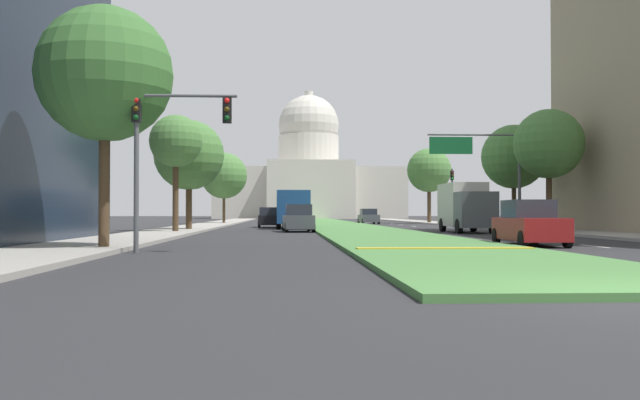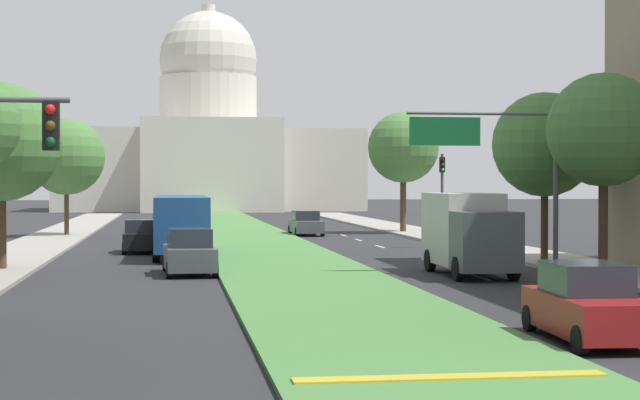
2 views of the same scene
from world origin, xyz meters
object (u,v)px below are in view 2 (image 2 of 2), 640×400
object	(u,v)px
traffic_light_far_right	(442,188)
street_tree_right_mid	(603,130)
capitol_building	(209,145)
sedan_lead_stopped	(587,305)
city_bus	(181,220)
street_tree_right_far	(545,145)
sedan_very_far	(181,216)
box_truck_delivery	(468,232)
sedan_distant	(141,237)
overhead_guide_sign	(499,156)
sedan_far_horizon	(306,224)
sedan_midblock	(189,253)
street_tree_left_far	(1,142)
street_tree_left_distant	(66,157)
street_tree_right_distant	(403,148)

from	to	relation	value
traffic_light_far_right	street_tree_right_mid	bearing A→B (deg)	-83.80
capitol_building	sedan_lead_stopped	xyz separation A→B (m)	(4.45, -117.67, -7.67)
traffic_light_far_right	city_bus	world-z (taller)	traffic_light_far_right
capitol_building	traffic_light_far_right	size ratio (longest dim) A/B	7.47
street_tree_right_mid	street_tree_right_far	bearing A→B (deg)	95.07
sedan_very_far	city_bus	xyz separation A→B (m)	(-0.34, -37.22, 0.94)
sedan_lead_stopped	sedan_very_far	bearing A→B (deg)	97.32
street_tree_right_far	box_truck_delivery	world-z (taller)	street_tree_right_far
traffic_light_far_right	sedan_distant	bearing A→B (deg)	-174.95
sedan_lead_stopped	overhead_guide_sign	bearing A→B (deg)	79.03
sedan_far_horizon	city_bus	xyz separation A→B (m)	(-8.65, -19.66, 0.98)
overhead_guide_sign	sedan_midblock	world-z (taller)	overhead_guide_sign
street_tree_right_far	sedan_far_horizon	xyz separation A→B (m)	(-7.09, 27.34, -4.48)
sedan_midblock	sedan_very_far	distance (m)	47.53
street_tree_right_mid	street_tree_left_far	bearing A→B (deg)	168.38
sedan_midblock	sedan_very_far	xyz separation A→B (m)	(0.11, 47.53, -0.01)
sedan_lead_stopped	sedan_far_horizon	size ratio (longest dim) A/B	1.06
street_tree_right_far	sedan_very_far	xyz separation A→B (m)	(-15.40, 44.90, -4.44)
box_truck_delivery	street_tree_right_mid	bearing A→B (deg)	-8.09
capitol_building	sedan_distant	size ratio (longest dim) A/B	9.23
sedan_distant	sedan_lead_stopped	bearing A→B (deg)	-71.44
box_truck_delivery	street_tree_left_far	bearing A→B (deg)	167.39
street_tree_right_mid	street_tree_left_distant	bearing A→B (deg)	125.71
sedan_distant	street_tree_left_far	bearing A→B (deg)	-115.12
street_tree_left_far	street_tree_right_far	world-z (taller)	street_tree_left_far
sedan_far_horizon	sedan_very_far	size ratio (longest dim) A/B	0.96
street_tree_right_far	box_truck_delivery	bearing A→B (deg)	-136.13
sedan_distant	capitol_building	bearing A→B (deg)	85.66
street_tree_left_far	street_tree_right_distant	size ratio (longest dim) A/B	0.89
overhead_guide_sign	sedan_distant	size ratio (longest dim) A/B	1.54
traffic_light_far_right	street_tree_right_distant	bearing A→B (deg)	84.74
overhead_guide_sign	street_tree_left_far	size ratio (longest dim) A/B	0.84
sedan_lead_stopped	box_truck_delivery	xyz separation A→B (m)	(2.11, 17.18, 0.84)
sedan_far_horizon	street_tree_right_far	bearing A→B (deg)	-75.46
street_tree_left_far	street_tree_right_far	bearing A→B (deg)	1.13
overhead_guide_sign	street_tree_right_distant	distance (m)	34.24
sedan_lead_stopped	sedan_distant	xyz separation A→B (m)	(-10.92, 32.52, -0.03)
sedan_far_horizon	sedan_very_far	xyz separation A→B (m)	(-8.30, 17.56, 0.04)
street_tree_right_distant	overhead_guide_sign	bearing A→B (deg)	-96.17
street_tree_left_far	street_tree_right_far	size ratio (longest dim) A/B	1.02
street_tree_right_far	street_tree_right_distant	bearing A→B (deg)	89.73
overhead_guide_sign	city_bus	world-z (taller)	overhead_guide_sign
street_tree_right_distant	sedan_lead_stopped	bearing A→B (deg)	-97.78
street_tree_right_mid	street_tree_right_distant	xyz separation A→B (m)	(-0.33, 34.59, 0.43)
capitol_building	street_tree_left_far	xyz separation A→B (m)	(-11.74, -96.39, -3.25)
traffic_light_far_right	street_tree_right_distant	distance (m)	17.36
sedan_far_horizon	street_tree_left_distant	bearing A→B (deg)	179.41
box_truck_delivery	city_bus	bearing A→B (deg)	132.01
city_bus	street_tree_right_mid	bearing A→B (deg)	-38.65
street_tree_left_distant	street_tree_left_far	bearing A→B (deg)	-89.86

